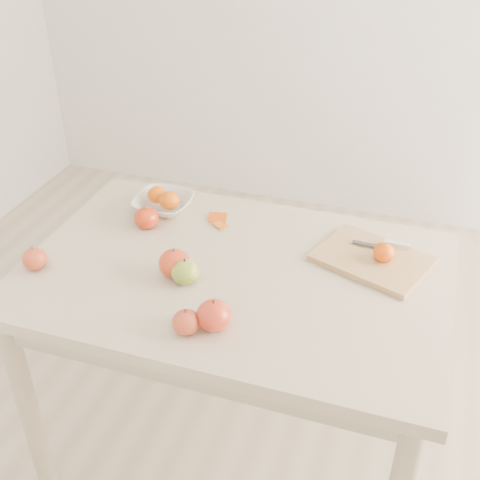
% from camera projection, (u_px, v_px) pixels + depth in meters
% --- Properties ---
extents(ground, '(3.50, 3.50, 0.00)m').
position_uv_depth(ground, '(236.00, 442.00, 2.12)').
color(ground, '#C6B293').
rests_on(ground, ground).
extents(table, '(1.20, 0.80, 0.75)m').
position_uv_depth(table, '(235.00, 297.00, 1.76)').
color(table, beige).
rests_on(table, ground).
extents(cutting_board, '(0.36, 0.31, 0.02)m').
position_uv_depth(cutting_board, '(372.00, 259.00, 1.74)').
color(cutting_board, tan).
rests_on(cutting_board, table).
extents(board_tangerine, '(0.06, 0.06, 0.05)m').
position_uv_depth(board_tangerine, '(384.00, 252.00, 1.70)').
color(board_tangerine, '#DD4D07').
rests_on(board_tangerine, cutting_board).
extents(fruit_bowl, '(0.19, 0.19, 0.05)m').
position_uv_depth(fruit_bowl, '(163.00, 203.00, 1.98)').
color(fruit_bowl, white).
rests_on(fruit_bowl, table).
extents(bowl_tangerine_near, '(0.06, 0.06, 0.06)m').
position_uv_depth(bowl_tangerine_near, '(157.00, 195.00, 1.98)').
color(bowl_tangerine_near, '#D34F07').
rests_on(bowl_tangerine_near, fruit_bowl).
extents(bowl_tangerine_far, '(0.07, 0.07, 0.06)m').
position_uv_depth(bowl_tangerine_far, '(169.00, 200.00, 1.95)').
color(bowl_tangerine_far, '#D95E07').
rests_on(bowl_tangerine_far, fruit_bowl).
extents(orange_peel_a, '(0.07, 0.06, 0.01)m').
position_uv_depth(orange_peel_a, '(217.00, 219.00, 1.94)').
color(orange_peel_a, '#D64A0F').
rests_on(orange_peel_a, table).
extents(orange_peel_b, '(0.06, 0.05, 0.01)m').
position_uv_depth(orange_peel_b, '(220.00, 226.00, 1.90)').
color(orange_peel_b, orange).
rests_on(orange_peel_b, table).
extents(paring_knife, '(0.17, 0.05, 0.01)m').
position_uv_depth(paring_knife, '(392.00, 245.00, 1.77)').
color(paring_knife, white).
rests_on(paring_knife, cutting_board).
extents(apple_green, '(0.08, 0.08, 0.07)m').
position_uv_depth(apple_green, '(185.00, 272.00, 1.64)').
color(apple_green, olive).
rests_on(apple_green, table).
extents(apple_red_b, '(0.09, 0.09, 0.08)m').
position_uv_depth(apple_red_b, '(174.00, 263.00, 1.67)').
color(apple_red_b, maroon).
rests_on(apple_red_b, table).
extents(apple_red_d, '(0.07, 0.07, 0.06)m').
position_uv_depth(apple_red_d, '(35.00, 259.00, 1.70)').
color(apple_red_d, maroon).
rests_on(apple_red_d, table).
extents(apple_red_e, '(0.09, 0.09, 0.08)m').
position_uv_depth(apple_red_e, '(214.00, 315.00, 1.48)').
color(apple_red_e, maroon).
rests_on(apple_red_e, table).
extents(apple_red_a, '(0.08, 0.08, 0.07)m').
position_uv_depth(apple_red_a, '(147.00, 218.00, 1.88)').
color(apple_red_a, '#A0120A').
rests_on(apple_red_a, table).
extents(apple_red_c, '(0.07, 0.07, 0.06)m').
position_uv_depth(apple_red_c, '(186.00, 322.00, 1.47)').
color(apple_red_c, '#9F271C').
rests_on(apple_red_c, table).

